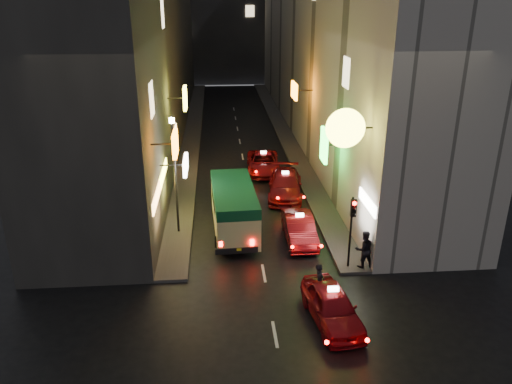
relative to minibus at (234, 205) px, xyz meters
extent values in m
cube|color=#3A3834|center=(-6.80, 21.14, 7.34)|extent=(6.00, 52.00, 18.00)
cube|color=orange|center=(-2.70, -2.30, 4.07)|extent=(0.18, 1.51, 1.07)
cube|color=white|center=(-2.46, 0.48, 2.14)|extent=(0.18, 1.97, 0.78)
cube|color=#FFF63F|center=(-2.70, 6.72, 4.43)|extent=(0.18, 1.51, 1.39)
cube|color=#EEA453|center=(-3.78, -1.89, 1.34)|extent=(0.10, 3.39, 0.55)
cube|color=#FFF63F|center=(-3.78, 1.59, 1.34)|extent=(0.10, 3.75, 0.55)
cube|color=#EEA453|center=(-3.78, 10.36, 1.34)|extent=(0.10, 3.00, 0.55)
cube|color=#FFE5B2|center=(-3.79, -0.86, 5.84)|extent=(0.06, 1.30, 1.60)
cube|color=#FFE5B2|center=(-3.79, 7.14, 9.34)|extent=(0.06, 1.30, 1.60)
cube|color=#AFAAA0|center=(9.20, 21.14, 7.34)|extent=(6.00, 52.00, 18.00)
cylinder|color=#FFF63F|center=(4.96, -3.03, 4.83)|extent=(1.78, 0.18, 1.78)
cube|color=#30F436|center=(5.19, 2.11, 2.55)|extent=(0.18, 1.32, 1.89)
cube|color=orange|center=(4.85, 11.19, 4.00)|extent=(0.18, 2.01, 1.13)
cube|color=white|center=(6.18, -3.36, 1.34)|extent=(0.10, 2.59, 0.55)
cube|color=#FFE5B2|center=(6.19, 2.14, 6.54)|extent=(0.06, 1.30, 1.60)
cube|color=#313136|center=(1.20, 53.14, 9.34)|extent=(30.00, 10.00, 22.00)
cube|color=#464341|center=(-3.05, 21.14, -1.59)|extent=(1.50, 52.00, 0.15)
cube|color=#464341|center=(5.45, 21.14, -1.59)|extent=(1.50, 52.00, 0.15)
cube|color=#C8C37D|center=(0.00, -0.02, -0.17)|extent=(2.42, 6.16, 2.22)
cube|color=#0D4526|center=(0.00, -0.02, 0.69)|extent=(2.44, 6.18, 0.56)
cube|color=black|center=(0.00, 0.28, 0.06)|extent=(2.33, 3.74, 0.51)
cube|color=black|center=(0.00, -3.00, -1.13)|extent=(2.09, 0.28, 0.30)
cube|color=#FF0A05|center=(-0.76, -3.07, -0.72)|extent=(0.18, 0.06, 0.28)
cube|color=#FF0A05|center=(0.76, -3.07, -0.72)|extent=(0.18, 0.06, 0.28)
cylinder|color=black|center=(-0.94, 1.92, -1.28)|extent=(0.22, 0.77, 0.77)
cylinder|color=black|center=(0.94, -1.96, -1.28)|extent=(0.22, 0.77, 0.77)
imported|color=maroon|center=(3.52, -8.21, -0.85)|extent=(2.72, 5.32, 1.62)
cube|color=white|center=(3.52, -8.21, 0.05)|extent=(0.44, 0.23, 0.16)
sphere|color=#FF0A05|center=(2.81, -10.52, -0.83)|extent=(0.16, 0.16, 0.16)
sphere|color=#FF0A05|center=(4.24, -10.52, -0.83)|extent=(0.16, 0.16, 0.16)
imported|color=maroon|center=(3.37, -1.16, -0.87)|extent=(2.04, 4.99, 1.59)
cube|color=white|center=(3.37, -1.16, 0.01)|extent=(0.42, 0.18, 0.16)
sphere|color=#FF0A05|center=(2.66, -3.42, -0.85)|extent=(0.16, 0.16, 0.16)
sphere|color=#FF0A05|center=(4.07, -3.42, -0.85)|extent=(0.16, 0.16, 0.16)
imported|color=maroon|center=(3.46, 5.10, -0.79)|extent=(2.99, 5.76, 1.75)
cube|color=white|center=(3.46, 5.10, 0.18)|extent=(0.44, 0.24, 0.16)
sphere|color=#FF0A05|center=(2.69, 2.60, -0.76)|extent=(0.16, 0.16, 0.16)
sphere|color=#FF0A05|center=(4.24, 2.60, -0.76)|extent=(0.16, 0.16, 0.16)
imported|color=maroon|center=(2.52, 9.90, -0.85)|extent=(2.33, 5.20, 1.62)
cube|color=white|center=(2.52, 9.90, 0.05)|extent=(0.43, 0.20, 0.16)
sphere|color=#FF0A05|center=(1.80, 7.58, -0.83)|extent=(0.16, 0.16, 0.16)
sphere|color=#FF0A05|center=(3.24, 7.58, -0.83)|extent=(0.16, 0.16, 0.16)
imported|color=black|center=(3.35, -6.52, -0.74)|extent=(0.53, 0.68, 1.83)
imported|color=black|center=(5.87, -4.36, -0.48)|extent=(0.84, 0.59, 2.07)
cylinder|color=black|center=(5.20, -4.26, 0.24)|extent=(0.10, 0.10, 3.50)
cube|color=black|center=(5.20, -4.44, 1.54)|extent=(0.26, 0.18, 0.80)
sphere|color=#FF0A05|center=(5.20, -4.55, 1.81)|extent=(0.18, 0.18, 0.18)
sphere|color=black|center=(5.20, -4.55, 1.54)|extent=(0.17, 0.17, 0.17)
sphere|color=black|center=(5.20, -4.55, 1.27)|extent=(0.17, 0.17, 0.17)
cylinder|color=black|center=(-3.00, 0.14, 1.49)|extent=(0.12, 0.12, 6.00)
cylinder|color=#FFE5BF|center=(-3.00, 0.14, 4.59)|extent=(0.28, 0.28, 0.25)
camera|label=1|loc=(-0.77, -24.42, 10.38)|focal=35.00mm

